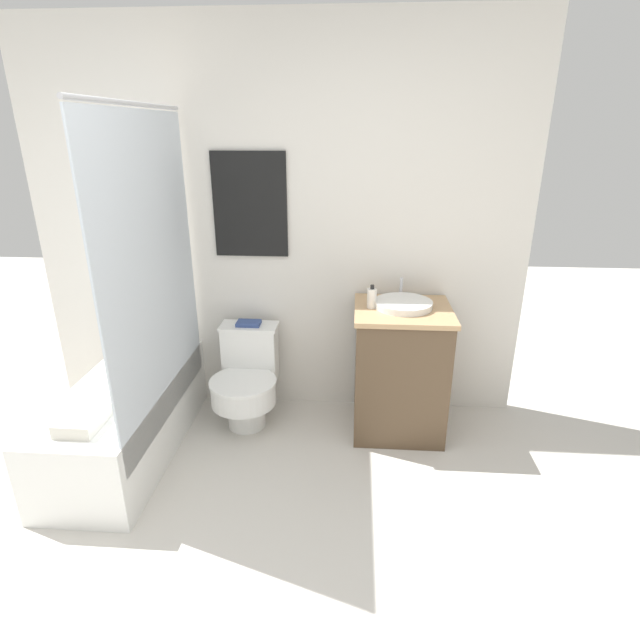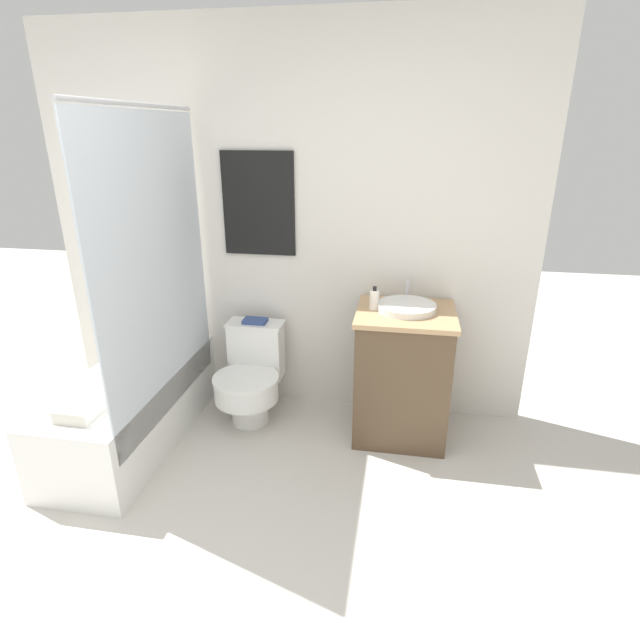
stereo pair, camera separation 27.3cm
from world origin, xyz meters
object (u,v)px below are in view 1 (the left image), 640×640
at_px(toilet, 247,379).
at_px(soap_bottle, 372,298).
at_px(book_on_tank, 249,323).
at_px(sink, 403,304).

xyz_separation_m(toilet, soap_bottle, (0.80, -0.01, 0.59)).
height_order(soap_bottle, book_on_tank, soap_bottle).
xyz_separation_m(soap_bottle, book_on_tank, (-0.80, 0.15, -0.25)).
xyz_separation_m(sink, soap_bottle, (-0.19, -0.02, 0.04)).
relative_size(sink, book_on_tank, 2.48).
distance_m(toilet, book_on_tank, 0.37).
relative_size(soap_bottle, book_on_tank, 0.92).
distance_m(soap_bottle, book_on_tank, 0.85).
relative_size(toilet, soap_bottle, 4.44).
height_order(toilet, sink, sink).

